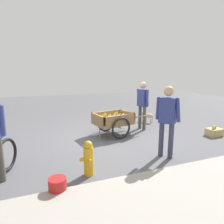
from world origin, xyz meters
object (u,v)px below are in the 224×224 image
at_px(fruit_cart, 113,121).
at_px(vendor_person, 143,101).
at_px(bystander_person, 167,116).
at_px(dog, 148,115).
at_px(apple_crate, 214,132).
at_px(fire_hydrant, 88,158).
at_px(plastic_bucket, 58,187).

bearing_deg(fruit_cart, vendor_person, -168.93).
distance_m(fruit_cart, bystander_person, 2.06).
bearing_deg(dog, fruit_cart, 28.89).
xyz_separation_m(vendor_person, apple_crate, (-1.73, 1.38, -0.83)).
xyz_separation_m(fruit_cart, apple_crate, (-2.85, 1.16, -0.31)).
bearing_deg(vendor_person, apple_crate, 141.36).
bearing_deg(apple_crate, fire_hydrant, 12.53).
relative_size(dog, fire_hydrant, 0.92).
height_order(dog, apple_crate, dog).
relative_size(vendor_person, plastic_bucket, 5.35).
bearing_deg(fruit_cart, apple_crate, 157.82).
bearing_deg(vendor_person, dog, -131.68).
distance_m(dog, apple_crate, 2.41).
distance_m(fruit_cart, dog, 2.09).
height_order(fire_hydrant, bystander_person, bystander_person).
relative_size(fruit_cart, fire_hydrant, 2.63).
bearing_deg(fire_hydrant, plastic_bucket, 36.85).
bearing_deg(bystander_person, plastic_bucket, 14.13).
xyz_separation_m(vendor_person, plastic_bucket, (3.03, 2.76, -0.81)).
distance_m(vendor_person, plastic_bucket, 4.17).
height_order(fruit_cart, plastic_bucket, fruit_cart).
xyz_separation_m(plastic_bucket, bystander_person, (-2.42, -0.61, 0.81)).
bearing_deg(dog, apple_crate, 115.37).
bearing_deg(dog, bystander_person, 66.05).
distance_m(fire_hydrant, apple_crate, 4.26).
bearing_deg(dog, fire_hydrant, 44.70).
height_order(vendor_person, apple_crate, vendor_person).
xyz_separation_m(dog, fire_hydrant, (3.13, 3.09, 0.06)).
relative_size(fruit_cart, vendor_person, 1.10).
bearing_deg(apple_crate, vendor_person, -38.64).
relative_size(fruit_cart, bystander_person, 1.10).
bearing_deg(plastic_bucket, dog, -136.44).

